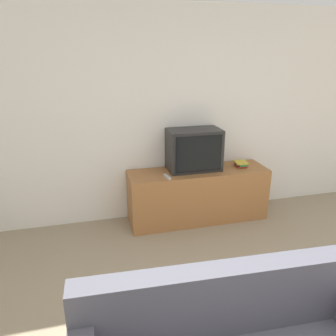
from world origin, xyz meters
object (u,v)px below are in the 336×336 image
(tv_stand, at_px, (198,195))
(remote_on_stand, at_px, (167,177))
(television, at_px, (194,150))
(book_stack, at_px, (241,164))

(tv_stand, bearing_deg, remote_on_stand, -161.93)
(television, bearing_deg, remote_on_stand, -152.54)
(book_stack, height_order, remote_on_stand, book_stack)
(television, height_order, book_stack, television)
(book_stack, bearing_deg, television, 175.58)
(tv_stand, xyz_separation_m, remote_on_stand, (-0.44, -0.14, 0.34))
(tv_stand, bearing_deg, book_stack, 1.24)
(television, distance_m, book_stack, 0.66)
(television, relative_size, book_stack, 3.53)
(television, relative_size, remote_on_stand, 4.32)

